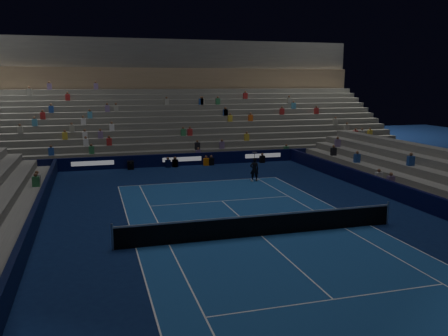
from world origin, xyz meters
TOP-DOWN VIEW (x-y plane):
  - ground at (0.00, 0.00)m, footprint 90.00×90.00m
  - court_surface at (0.00, 0.00)m, footprint 10.97×23.77m
  - sponsor_barrier_far at (0.00, 18.50)m, footprint 44.00×0.25m
  - sponsor_barrier_east at (9.70, 0.00)m, footprint 0.25×37.00m
  - sponsor_barrier_west at (-9.70, 0.00)m, footprint 0.25×37.00m
  - grandstand_main at (0.00, 27.90)m, footprint 44.00×15.20m
  - tennis_net at (0.00, 0.00)m, footprint 12.90×0.10m
  - tennis_player at (3.64, 11.14)m, footprint 0.66×0.50m
  - broadcast_camera at (-4.16, 18.00)m, footprint 0.50×0.95m

SIDE VIEW (x-z plane):
  - ground at x=0.00m, z-range 0.00..0.00m
  - court_surface at x=0.00m, z-range 0.00..0.01m
  - broadcast_camera at x=-4.16m, z-range 0.01..0.65m
  - sponsor_barrier_far at x=0.00m, z-range 0.00..1.00m
  - sponsor_barrier_east at x=9.70m, z-range 0.00..1.00m
  - sponsor_barrier_west at x=-9.70m, z-range 0.00..1.00m
  - tennis_net at x=0.00m, z-range -0.05..1.05m
  - tennis_player at x=3.64m, z-range 0.00..1.62m
  - grandstand_main at x=0.00m, z-range -2.22..8.98m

